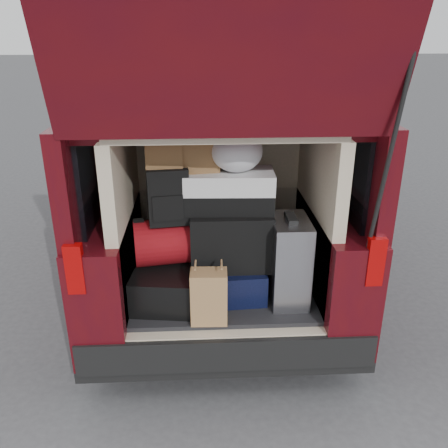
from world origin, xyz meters
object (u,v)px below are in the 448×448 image
at_px(navy_hardshell, 231,276).
at_px(twotone_duffel, 229,190).
at_px(silver_roller, 289,260).
at_px(red_duffel, 170,241).
at_px(black_hardshell, 170,280).
at_px(black_soft_case, 231,239).
at_px(backpack, 168,196).
at_px(kraft_bag, 209,297).

distance_m(navy_hardshell, twotone_duffel, 0.63).
xyz_separation_m(silver_roller, red_duffel, (-0.79, 0.12, 0.11)).
distance_m(black_hardshell, black_soft_case, 0.51).
bearing_deg(silver_roller, navy_hardshell, 161.94).
height_order(navy_hardshell, silver_roller, silver_roller).
height_order(silver_roller, backpack, backpack).
bearing_deg(silver_roller, twotone_duffel, 160.09).
bearing_deg(red_duffel, silver_roller, -17.60).
height_order(kraft_bag, twotone_duffel, twotone_duffel).
bearing_deg(red_duffel, backpack, -95.18).
bearing_deg(kraft_bag, red_duffel, 126.54).
xyz_separation_m(black_hardshell, twotone_duffel, (0.41, 0.07, 0.62)).
relative_size(black_hardshell, navy_hardshell, 1.18).
xyz_separation_m(black_soft_case, twotone_duffel, (-0.01, 0.05, 0.32)).
bearing_deg(backpack, black_soft_case, -5.68).
bearing_deg(black_hardshell, navy_hardshell, 13.78).
height_order(silver_roller, black_soft_case, black_soft_case).
bearing_deg(twotone_duffel, kraft_bag, -108.35).
bearing_deg(kraft_bag, black_soft_case, 66.44).
height_order(black_soft_case, twotone_duffel, twotone_duffel).
bearing_deg(silver_roller, red_duffel, 171.49).
xyz_separation_m(kraft_bag, red_duffel, (-0.25, 0.36, 0.22)).
distance_m(black_hardshell, silver_roller, 0.82).
relative_size(black_soft_case, twotone_duffel, 0.93).
relative_size(black_hardshell, kraft_bag, 1.72).
distance_m(backpack, twotone_duffel, 0.40).
bearing_deg(backpack, navy_hardshell, -1.36).
relative_size(kraft_bag, red_duffel, 0.74).
height_order(navy_hardshell, backpack, backpack).
distance_m(kraft_bag, black_soft_case, 0.44).
xyz_separation_m(silver_roller, backpack, (-0.78, 0.08, 0.44)).
bearing_deg(twotone_duffel, silver_roller, -17.53).
xyz_separation_m(kraft_bag, twotone_duffel, (0.15, 0.39, 0.56)).
bearing_deg(navy_hardshell, black_soft_case, -106.00).
relative_size(black_soft_case, backpack, 1.46).
xyz_separation_m(silver_roller, kraft_bag, (-0.54, -0.24, -0.11)).
bearing_deg(twotone_duffel, black_hardshell, -167.81).
bearing_deg(kraft_bag, navy_hardshell, 67.49).
xyz_separation_m(backpack, twotone_duffel, (0.39, 0.07, 0.01)).
xyz_separation_m(black_soft_case, backpack, (-0.41, -0.02, 0.32)).
distance_m(navy_hardshell, silver_roller, 0.43).
bearing_deg(black_soft_case, twotone_duffel, 104.09).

